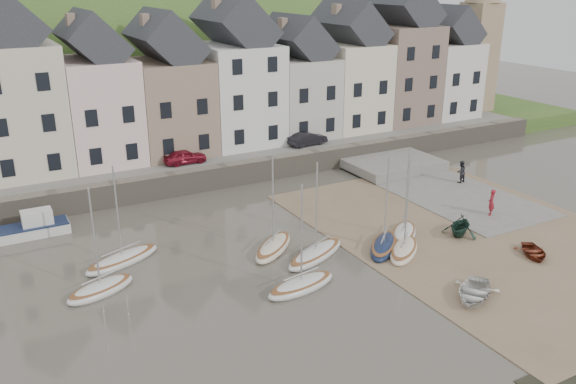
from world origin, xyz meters
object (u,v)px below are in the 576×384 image
rowboat_red (534,252)px  person_dark (461,172)px  car_left (185,157)px  sailboat_0 (122,259)px  rowboat_white (474,292)px  rowboat_green (460,225)px  person_red (491,202)px  car_right (308,139)px

rowboat_red → person_dark: person_dark is taller
rowboat_red → car_left: bearing=150.2°
sailboat_0 → person_dark: sailboat_0 is taller
person_dark → sailboat_0: bearing=-5.5°
rowboat_white → car_left: bearing=160.3°
rowboat_green → person_red: (4.37, 1.48, 0.31)m
sailboat_0 → person_red: bearing=-12.1°
car_left → rowboat_white: bearing=-164.6°
person_dark → car_left: bearing=-37.6°
person_red → car_left: 24.21m
rowboat_red → car_left: car_left is taller
rowboat_red → person_red: bearing=96.1°
sailboat_0 → rowboat_white: size_ratio=1.84×
rowboat_white → car_right: size_ratio=0.92×
car_left → car_right: 11.78m
person_red → person_dark: bearing=-159.4°
rowboat_white → rowboat_green: rowboat_green is taller
rowboat_red → person_dark: 13.69m
person_red → car_right: bearing=-117.5°
car_left → sailboat_0: bearing=146.3°
rowboat_red → person_red: (2.66, 5.99, 0.74)m
person_red → car_right: size_ratio=0.51×
sailboat_0 → car_left: sailboat_0 is taller
car_right → car_left: bearing=83.8°
sailboat_0 → person_red: size_ratio=3.31×
person_dark → car_right: car_right is taller
rowboat_white → car_right: 26.18m
car_left → rowboat_red: bearing=-149.3°
rowboat_white → person_dark: person_dark is taller
rowboat_green → person_dark: (7.63, 7.81, 0.28)m
rowboat_red → car_left: 27.51m
rowboat_green → rowboat_red: bearing=-8.7°
car_right → rowboat_red: bearing=178.6°
rowboat_green → rowboat_red: 4.85m
person_red → car_right: car_right is taller
rowboat_green → sailboat_0: bearing=-137.7°
person_red → person_dark: 7.13m
rowboat_green → car_right: car_right is taller
rowboat_white → car_right: car_right is taller
rowboat_red → car_left: (-13.78, 23.73, 1.86)m
person_red → rowboat_white: bearing=-2.8°
rowboat_green → rowboat_red: rowboat_green is taller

